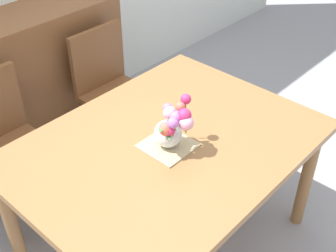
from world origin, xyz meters
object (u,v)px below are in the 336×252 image
dining_table (167,155)px  dresser (27,86)px  chair_right (110,85)px  chair_left (4,139)px  flower_vase (172,127)px

dining_table → dresser: 1.34m
dining_table → chair_right: size_ratio=1.64×
chair_left → chair_right: (0.81, 0.00, 0.00)m
flower_vase → chair_left: bearing=112.3°
chair_left → chair_right: bearing=-180.0°
chair_right → flower_vase: flower_vase is taller
chair_right → flower_vase: 1.09m
chair_left → flower_vase: bearing=112.3°
chair_left → chair_right: size_ratio=1.00×
dining_table → chair_left: bearing=114.3°
dresser → dining_table: bearing=-91.2°
chair_left → flower_vase: (0.39, -0.95, 0.35)m
chair_left → chair_right: same height
dresser → flower_vase: flower_vase is taller
dresser → chair_left: bearing=-135.1°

